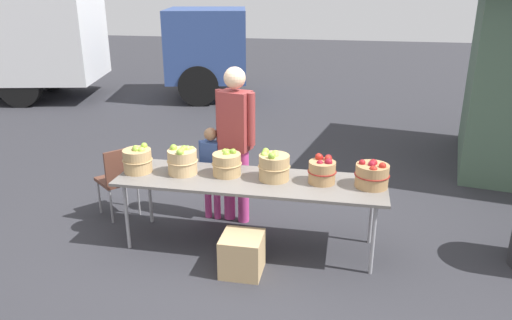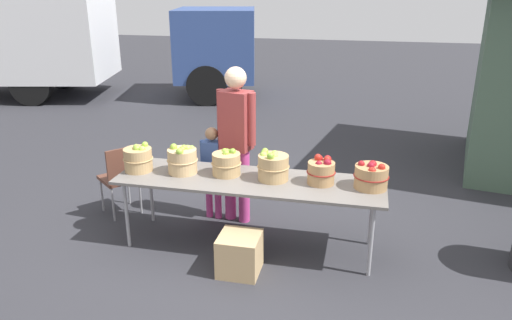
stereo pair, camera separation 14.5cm
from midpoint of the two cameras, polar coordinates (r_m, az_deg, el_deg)
ground_plane at (r=5.24m, az=0.06°, el=-9.88°), size 40.00×40.00×0.00m
market_table at (r=4.93m, az=0.06°, el=-2.66°), size 2.70×0.76×0.75m
apple_basket_green_0 at (r=5.23m, az=-12.81°, el=0.14°), size 0.31×0.31×0.29m
apple_basket_green_1 at (r=5.08m, az=-7.78°, el=-0.00°), size 0.32×0.32×0.31m
apple_basket_green_2 at (r=5.00m, az=-2.64°, el=-0.35°), size 0.31×0.31×0.27m
apple_basket_green_3 at (r=4.86m, az=2.84°, el=-0.76°), size 0.32×0.32×0.32m
apple_basket_red_0 at (r=4.83m, az=8.48°, el=-1.29°), size 0.28×0.28×0.28m
apple_basket_red_1 at (r=4.81m, az=14.14°, el=-1.85°), size 0.34×0.34×0.27m
vendor_adult at (r=5.38m, az=-1.54°, el=3.11°), size 0.46×0.31×1.78m
child_customer at (r=5.58m, az=-4.35°, el=-0.66°), size 0.29×0.16×1.10m
box_truck at (r=12.66m, az=-21.30°, el=13.60°), size 7.99×3.81×2.75m
folding_chair at (r=5.88m, az=-14.78°, el=-1.65°), size 0.56×0.56×0.86m
produce_crate at (r=4.71m, az=-1.03°, el=-10.90°), size 0.38×0.38×0.38m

